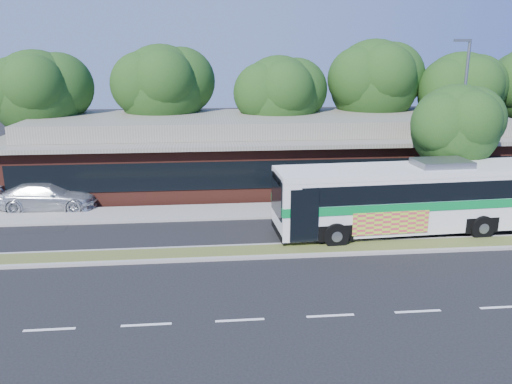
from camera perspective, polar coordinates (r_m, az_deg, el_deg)
ground at (r=21.55m, az=5.33°, el=-7.36°), size 120.00×120.00×0.00m
median_strip at (r=22.07m, az=5.04°, el=-6.57°), size 26.00×1.10×0.15m
sidewalk at (r=27.45m, az=2.87°, el=-2.06°), size 44.00×2.60×0.12m
plaza_building at (r=33.28m, az=1.29°, el=4.78°), size 33.20×11.20×4.45m
lamp_post at (r=29.00m, az=22.35°, el=7.56°), size 0.93×0.18×9.07m
tree_bg_a at (r=36.32m, az=-23.03°, el=10.43°), size 6.47×5.80×8.63m
tree_bg_b at (r=35.79m, az=-10.01°, el=11.80°), size 6.69×6.00×9.00m
tree_bg_c at (r=35.12m, az=3.23°, el=11.04°), size 6.24×5.60×8.26m
tree_bg_d at (r=37.74m, az=13.89°, el=12.19°), size 6.91×6.20×9.37m
tree_bg_e at (r=39.23m, az=22.72°, el=10.58°), size 6.47×5.80×8.50m
transit_bus at (r=24.64m, az=17.08°, el=-0.16°), size 12.79×3.46×3.55m
sedan at (r=29.82m, az=-22.69°, el=-0.43°), size 5.37×2.39×1.53m
sidewalk_tree at (r=28.36m, az=22.31°, el=7.04°), size 5.00×4.49×6.87m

